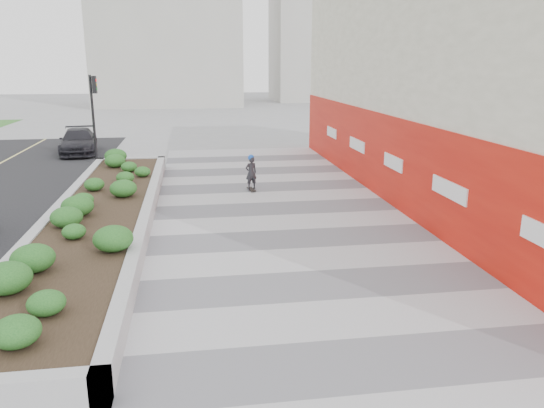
{
  "coord_description": "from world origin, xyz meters",
  "views": [
    {
      "loc": [
        -2.73,
        -8.74,
        4.74
      ],
      "look_at": [
        -0.68,
        4.73,
        1.1
      ],
      "focal_mm": 35.0,
      "sensor_mm": 36.0,
      "label": 1
    }
  ],
  "objects_px": {
    "planter": "(100,213)",
    "traffic_signal_near": "(94,106)",
    "skateboarder": "(251,173)",
    "car_dark": "(78,141)"
  },
  "relations": [
    {
      "from": "traffic_signal_near",
      "to": "car_dark",
      "type": "bearing_deg",
      "value": 114.46
    },
    {
      "from": "car_dark",
      "to": "traffic_signal_near",
      "type": "bearing_deg",
      "value": -73.22
    },
    {
      "from": "planter",
      "to": "traffic_signal_near",
      "type": "distance_m",
      "value": 10.9
    },
    {
      "from": "planter",
      "to": "car_dark",
      "type": "relative_size",
      "value": 4.0
    },
    {
      "from": "skateboarder",
      "to": "car_dark",
      "type": "bearing_deg",
      "value": 120.98
    },
    {
      "from": "traffic_signal_near",
      "to": "skateboarder",
      "type": "xyz_separation_m",
      "value": [
        6.68,
        -6.63,
        -2.05
      ]
    },
    {
      "from": "traffic_signal_near",
      "to": "skateboarder",
      "type": "height_order",
      "value": "traffic_signal_near"
    },
    {
      "from": "skateboarder",
      "to": "car_dark",
      "type": "distance_m",
      "value": 12.93
    },
    {
      "from": "car_dark",
      "to": "skateboarder",
      "type": "bearing_deg",
      "value": -58.28
    },
    {
      "from": "traffic_signal_near",
      "to": "car_dark",
      "type": "relative_size",
      "value": 0.93
    }
  ]
}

